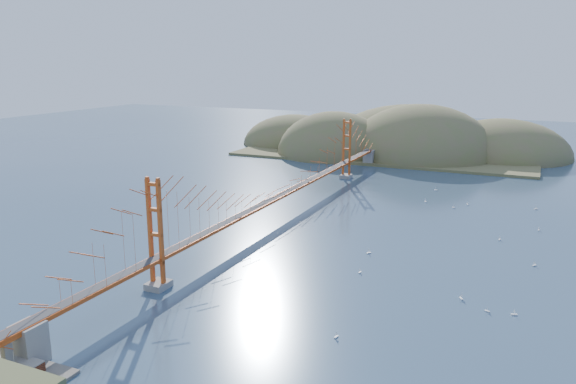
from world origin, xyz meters
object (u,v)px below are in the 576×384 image
at_px(sailboat_2, 487,310).
at_px(bridge, 282,170).
at_px(sailboat_1, 425,201).
at_px(sailboat_0, 360,272).
at_px(fort, 15,368).

bearing_deg(sailboat_2, bridge, 145.06).
bearing_deg(sailboat_2, sailboat_1, 108.85).
bearing_deg(sailboat_0, sailboat_2, -18.00).
height_order(sailboat_1, sailboat_2, sailboat_1).
xyz_separation_m(fort, sailboat_0, (17.24, 30.51, -0.53)).
height_order(sailboat_0, sailboat_2, sailboat_2).
relative_size(fort, sailboat_2, 6.32).
bearing_deg(sailboat_1, sailboat_2, -71.15).
relative_size(bridge, sailboat_2, 161.24).
bearing_deg(fort, sailboat_2, 40.02).
relative_size(sailboat_0, sailboat_1, 0.91).
distance_m(bridge, sailboat_0, 25.76).
relative_size(fort, sailboat_1, 5.81).
bearing_deg(bridge, sailboat_1, 43.61).
xyz_separation_m(sailboat_0, sailboat_2, (13.77, -4.47, 0.00)).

